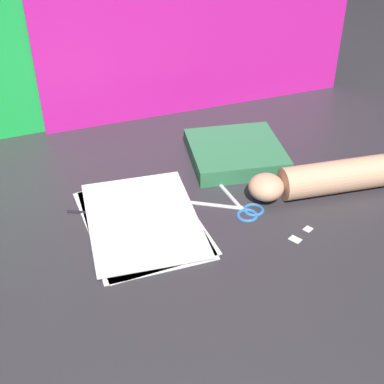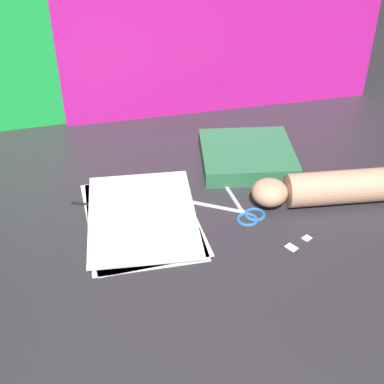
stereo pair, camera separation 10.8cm
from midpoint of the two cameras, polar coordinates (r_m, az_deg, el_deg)
ground_plane at (r=1.14m, az=-1.74°, el=-1.81°), size 6.00×6.00×0.00m
backdrop_panel_left at (r=1.41m, az=-16.07°, el=16.31°), size 0.69×0.08×0.52m
backdrop_panel_center at (r=1.46m, az=-1.26°, el=17.37°), size 0.88×0.07×0.48m
paper_stack at (r=1.11m, az=-8.11°, el=-3.15°), size 0.25×0.33×0.01m
book_closed at (r=1.29m, az=2.28°, el=4.15°), size 0.24×0.23×0.04m
scissors at (r=1.14m, az=2.32°, el=-1.58°), size 0.16×0.17×0.01m
hand_forearm at (r=1.19m, az=11.10°, el=1.28°), size 0.32×0.09×0.07m
paper_scrap_near at (r=1.03m, az=-0.51°, el=-6.64°), size 0.02×0.03×0.00m
paper_scrap_mid at (r=1.07m, az=8.12°, el=-5.12°), size 0.03×0.03×0.00m
paper_scrap_far at (r=1.10m, az=9.54°, el=-4.02°), size 0.02×0.02×0.00m
pen at (r=1.15m, az=-12.51°, el=-2.20°), size 0.13×0.06×0.01m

